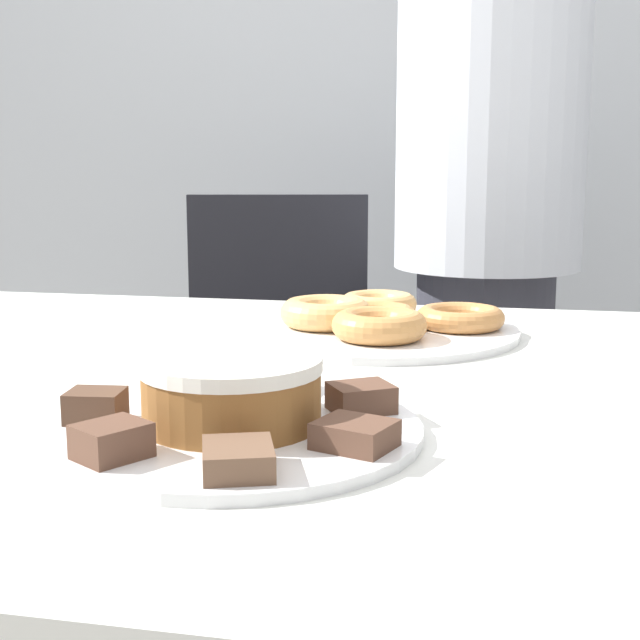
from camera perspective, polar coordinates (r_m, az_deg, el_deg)
name	(u,v)px	position (r m, az deg, el deg)	size (l,w,h in m)	color
wall_back	(432,43)	(2.55, 7.18, 17.19)	(8.00, 0.05, 2.60)	#B2B7BC
table	(298,444)	(0.98, -1.43, -7.94)	(1.83, 1.04, 0.75)	silver
person_standing	(487,245)	(1.89, 10.62, 4.75)	(0.38, 0.38, 1.56)	#383842
office_chair_left	(278,422)	(1.91, -2.69, -6.52)	(0.53, 0.53, 0.91)	black
plate_cake	(232,430)	(0.76, -5.63, -7.04)	(0.32, 0.32, 0.01)	white
plate_donuts	(375,331)	(1.20, 3.56, -0.70)	(0.38, 0.38, 0.01)	white
frosted_cake	(232,391)	(0.76, -5.67, -4.54)	(0.15, 0.15, 0.06)	brown
lamington_0	(361,398)	(0.80, 2.65, -4.99)	(0.07, 0.07, 0.02)	brown
lamington_1	(281,380)	(0.87, -2.49, -3.88)	(0.05, 0.05, 0.02)	#513828
lamington_2	(174,380)	(0.86, -9.33, -3.84)	(0.06, 0.06, 0.03)	brown
lamington_3	(96,406)	(0.79, -14.16, -5.35)	(0.05, 0.04, 0.03)	#513828
lamington_4	(112,441)	(0.69, -13.19, -7.54)	(0.06, 0.07, 0.03)	brown
lamington_5	(238,459)	(0.65, -5.27, -8.84)	(0.07, 0.07, 0.02)	brown
lamington_6	(355,434)	(0.70, 2.25, -7.33)	(0.07, 0.06, 0.02)	brown
donut_0	(375,316)	(1.19, 3.57, 0.24)	(0.11, 0.11, 0.03)	#D18E4C
donut_1	(460,318)	(1.20, 8.96, 0.16)	(0.12, 0.12, 0.03)	#C68447
donut_2	(379,304)	(1.29, 3.77, 1.04)	(0.11, 0.11, 0.03)	#E5AD66
donut_3	(326,313)	(1.20, 0.38, 0.48)	(0.12, 0.12, 0.04)	#E5AD66
donut_4	(379,325)	(1.11, 3.82, -0.33)	(0.12, 0.12, 0.04)	#D18E4C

